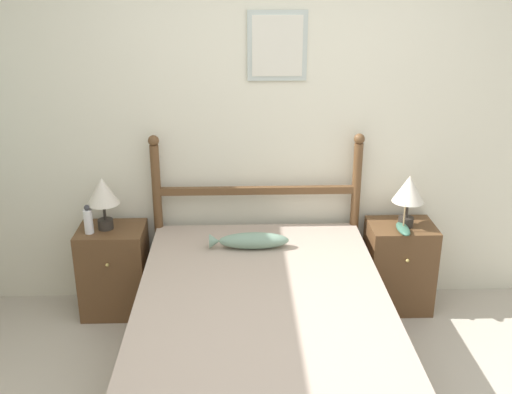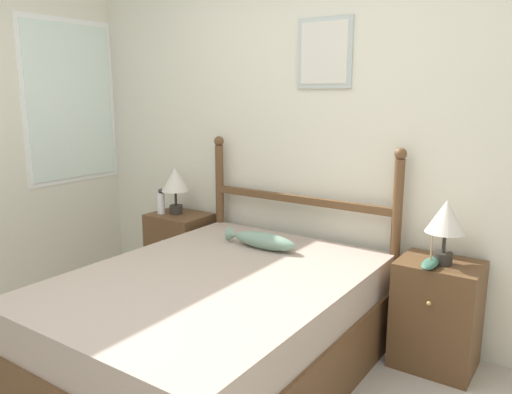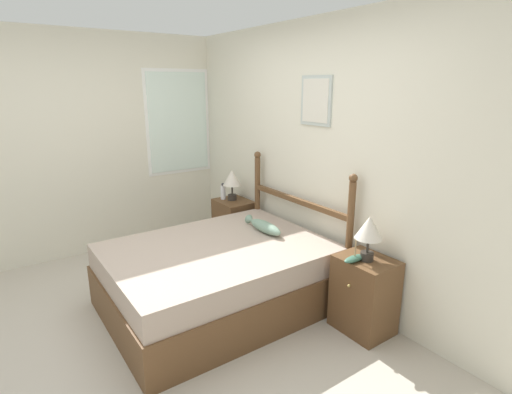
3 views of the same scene
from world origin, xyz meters
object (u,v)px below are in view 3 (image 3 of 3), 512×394
object	(u,v)px
table_lamp_left	(232,179)
bottle	(223,192)
table_lamp_right	(369,230)
fish_pillow	(264,226)
nightstand_left	(234,226)
nightstand_right	(364,295)
bed	(218,277)
model_boat	(355,258)

from	to	relation	value
table_lamp_left	bottle	world-z (taller)	table_lamp_left
table_lamp_right	fish_pillow	xyz separation A→B (m)	(-1.07, -0.22, -0.25)
nightstand_left	nightstand_right	size ratio (longest dim) A/B	1.00
bed	nightstand_left	bearing A→B (deg)	141.61
bottle	fish_pillow	xyz separation A→B (m)	(1.07, -0.18, -0.08)
table_lamp_left	fish_pillow	bearing A→B (deg)	-14.01
bed	nightstand_left	size ratio (longest dim) A/B	3.01
nightstand_right	table_lamp_left	distance (m)	2.11
nightstand_left	table_lamp_left	world-z (taller)	table_lamp_left
table_lamp_right	nightstand_right	bearing A→B (deg)	120.71
nightstand_left	table_lamp_left	xyz separation A→B (m)	(-0.03, 0.00, 0.57)
table_lamp_left	fish_pillow	xyz separation A→B (m)	(0.98, -0.24, -0.25)
nightstand_right	table_lamp_right	distance (m)	0.57
fish_pillow	table_lamp_right	bearing A→B (deg)	11.52
model_boat	table_lamp_right	bearing A→B (deg)	65.58
bottle	fish_pillow	world-z (taller)	bottle
table_lamp_left	model_boat	distance (m)	2.02
nightstand_right	table_lamp_left	xyz separation A→B (m)	(-2.03, 0.00, 0.57)
table_lamp_left	table_lamp_right	size ratio (longest dim) A/B	1.00
table_lamp_right	nightstand_left	bearing A→B (deg)	179.33
nightstand_right	nightstand_left	bearing A→B (deg)	180.00
nightstand_left	bottle	xyz separation A→B (m)	(-0.13, -0.07, 0.41)
nightstand_right	model_boat	xyz separation A→B (m)	(-0.03, -0.12, 0.34)
table_lamp_left	model_boat	world-z (taller)	table_lamp_left
table_lamp_left	table_lamp_right	bearing A→B (deg)	-0.73
table_lamp_right	bottle	distance (m)	2.15
table_lamp_right	fish_pillow	bearing A→B (deg)	-168.48
bed	nightstand_right	size ratio (longest dim) A/B	3.01
bottle	fish_pillow	size ratio (longest dim) A/B	0.39
nightstand_left	model_boat	xyz separation A→B (m)	(1.97, -0.12, 0.34)
table_lamp_left	model_boat	size ratio (longest dim) A/B	1.68
bed	table_lamp_left	size ratio (longest dim) A/B	5.22
nightstand_left	bottle	bearing A→B (deg)	-152.51
model_boat	table_lamp_left	bearing A→B (deg)	176.63
nightstand_left	model_boat	size ratio (longest dim) A/B	2.91
nightstand_left	model_boat	distance (m)	2.01
bed	fish_pillow	size ratio (longest dim) A/B	3.71
nightstand_right	fish_pillow	world-z (taller)	fish_pillow
bottle	model_boat	size ratio (longest dim) A/B	0.92
nightstand_right	table_lamp_right	xyz separation A→B (m)	(0.01, -0.02, 0.57)
nightstand_right	fish_pillow	xyz separation A→B (m)	(-1.05, -0.24, 0.33)
table_lamp_left	fish_pillow	distance (m)	1.04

